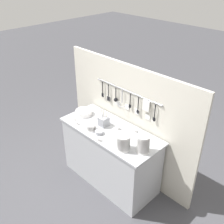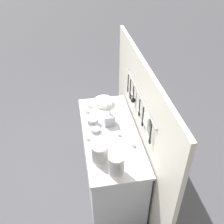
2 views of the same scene
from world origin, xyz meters
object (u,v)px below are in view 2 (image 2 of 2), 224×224
object	(u,v)px
bowl_stack_wide_centre	(116,165)
steel_mixing_bowl	(96,130)
cup_beside_plates	(133,145)
cup_front_right	(119,133)
bowl_stack_short_front	(93,121)
cup_back_left	(87,111)
bowl_stack_nested_right	(100,153)
cup_centre	(87,138)
cutlery_caddy	(109,120)
plate_stack	(103,102)
cup_mid_row	(89,106)

from	to	relation	value
bowl_stack_wide_centre	steel_mixing_bowl	bearing A→B (deg)	-169.36
cup_beside_plates	cup_front_right	bearing A→B (deg)	-149.59
bowl_stack_short_front	cup_back_left	xyz separation A→B (m)	(-0.24, -0.05, -0.02)
bowl_stack_nested_right	steel_mixing_bowl	bearing A→B (deg)	178.71
bowl_stack_wide_centre	cup_centre	bearing A→B (deg)	-156.74
bowl_stack_short_front	cup_front_right	distance (m)	0.35
bowl_stack_nested_right	cutlery_caddy	size ratio (longest dim) A/B	0.74
bowl_stack_wide_centre	bowl_stack_short_front	bearing A→B (deg)	-170.25
bowl_stack_wide_centre	plate_stack	xyz separation A→B (m)	(-1.14, 0.05, -0.08)
plate_stack	cup_back_left	distance (m)	0.27
bowl_stack_nested_right	cup_front_right	distance (m)	0.43
steel_mixing_bowl	cup_centre	distance (m)	0.15
plate_stack	cup_back_left	world-z (taller)	plate_stack
cup_beside_plates	bowl_stack_short_front	bearing A→B (deg)	-139.66
bowl_stack_nested_right	cup_centre	bearing A→B (deg)	-163.98
bowl_stack_nested_right	steel_mixing_bowl	xyz separation A→B (m)	(-0.44, 0.01, -0.08)
bowl_stack_short_front	bowl_stack_nested_right	xyz separation A→B (m)	(0.58, 0.00, 0.06)
bowl_stack_nested_right	cutlery_caddy	bearing A→B (deg)	161.05
cup_centre	bowl_stack_nested_right	bearing A→B (deg)	16.02
cup_back_left	cup_beside_plates	xyz separation A→B (m)	(0.68, 0.42, 0.00)
cutlery_caddy	cup_mid_row	distance (m)	0.43
plate_stack	cup_beside_plates	distance (m)	0.84
cutlery_caddy	cup_mid_row	world-z (taller)	cutlery_caddy
cup_beside_plates	cutlery_caddy	bearing A→B (deg)	-155.21
bowl_stack_nested_right	cup_centre	distance (m)	0.34
bowl_stack_wide_centre	steel_mixing_bowl	size ratio (longest dim) A/B	2.14
cutlery_caddy	cup_back_left	world-z (taller)	cutlery_caddy
cup_mid_row	steel_mixing_bowl	bearing A→B (deg)	2.42
cup_mid_row	cup_beside_plates	size ratio (longest dim) A/B	1.00
cup_beside_plates	cup_front_right	distance (m)	0.23
bowl_stack_wide_centre	cup_front_right	size ratio (longest dim) A/B	5.13
bowl_stack_nested_right	bowl_stack_short_front	bearing A→B (deg)	-179.60
plate_stack	cup_back_left	size ratio (longest dim) A/B	5.33
steel_mixing_bowl	cup_front_right	size ratio (longest dim) A/B	2.40
plate_stack	cutlery_caddy	bearing A→B (deg)	1.10
plate_stack	cup_front_right	distance (m)	0.62
cutlery_caddy	cup_front_right	distance (m)	0.22
bowl_stack_wide_centre	steel_mixing_bowl	distance (m)	0.64
bowl_stack_short_front	bowl_stack_nested_right	bearing A→B (deg)	0.40
bowl_stack_nested_right	cup_mid_row	world-z (taller)	bowl_stack_nested_right
plate_stack	cup_mid_row	world-z (taller)	plate_stack
plate_stack	steel_mixing_bowl	xyz separation A→B (m)	(0.51, -0.17, -0.01)
bowl_stack_nested_right	steel_mixing_bowl	world-z (taller)	bowl_stack_nested_right
steel_mixing_bowl	cup_mid_row	bearing A→B (deg)	-177.58
cup_centre	cup_beside_plates	world-z (taller)	same
bowl_stack_wide_centre	steel_mixing_bowl	xyz separation A→B (m)	(-0.63, -0.12, -0.09)
steel_mixing_bowl	cup_centre	size ratio (longest dim) A/B	2.40
steel_mixing_bowl	cup_beside_plates	world-z (taller)	steel_mixing_bowl
bowl_stack_short_front	cup_mid_row	distance (m)	0.34
cutlery_caddy	cup_beside_plates	size ratio (longest dim) A/B	6.14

